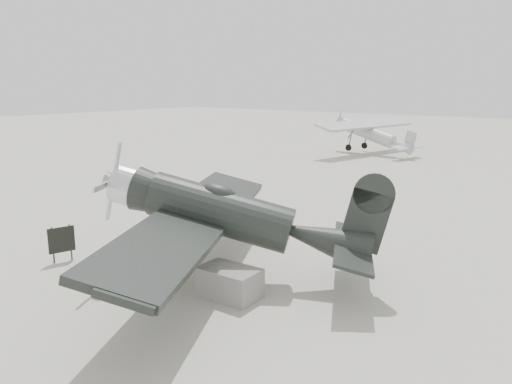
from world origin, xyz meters
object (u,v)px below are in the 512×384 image
lowwing_monoplane (234,217)px  sign_board (61,240)px  highwing_monoplane (371,131)px  equipment_block (229,283)px

lowwing_monoplane → sign_board: size_ratio=9.05×
lowwing_monoplane → sign_board: lowwing_monoplane is taller
lowwing_monoplane → highwing_monoplane: bearing=79.8°
equipment_block → sign_board: size_ratio=1.35×
equipment_block → lowwing_monoplane: bearing=123.5°
equipment_block → sign_board: (-6.21, -1.21, 0.32)m
equipment_block → sign_board: bearing=-169.0°
equipment_block → highwing_monoplane: bearing=107.5°
highwing_monoplane → equipment_block: highwing_monoplane is taller
lowwing_monoplane → highwing_monoplane: (-8.52, 28.10, -0.04)m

